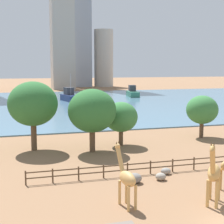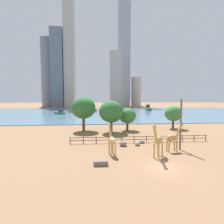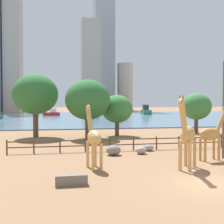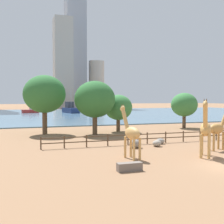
{
  "view_description": "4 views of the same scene",
  "coord_description": "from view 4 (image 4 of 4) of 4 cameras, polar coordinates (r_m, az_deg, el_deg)",
  "views": [
    {
      "loc": [
        -13.67,
        -18.03,
        10.42
      ],
      "look_at": [
        2.74,
        39.45,
        2.37
      ],
      "focal_mm": 55.0,
      "sensor_mm": 36.0,
      "label": 1
    },
    {
      "loc": [
        -7.97,
        -19.76,
        8.41
      ],
      "look_at": [
        -3.95,
        28.77,
        4.4
      ],
      "focal_mm": 28.0,
      "sensor_mm": 36.0,
      "label": 2
    },
    {
      "loc": [
        -8.2,
        -14.48,
        4.64
      ],
      "look_at": [
        -1.7,
        20.92,
        3.47
      ],
      "focal_mm": 45.0,
      "sensor_mm": 36.0,
      "label": 3
    },
    {
      "loc": [
        -14.95,
        -16.93,
        5.11
      ],
      "look_at": [
        -1.48,
        24.03,
        3.1
      ],
      "focal_mm": 45.0,
      "sensor_mm": 36.0,
      "label": 4
    }
  ],
  "objects": [
    {
      "name": "boat_sailboat",
      "position": [
        115.19,
        1.97,
        0.86
      ],
      "size": [
        4.33,
        8.96,
        3.78
      ],
      "rotation": [
        0.0,
        0.0,
        4.56
      ],
      "color": "#337259",
      "rests_on": "harbor_water"
    },
    {
      "name": "skyline_block_central",
      "position": [
        175.81,
        -3.16,
        5.66
      ],
      "size": [
        9.68,
        9.68,
        28.6
      ],
      "primitive_type": "cylinder",
      "color": "#B7B2A8",
      "rests_on": "ground"
    },
    {
      "name": "boulder_by_pole",
      "position": [
        29.49,
        4.71,
        -6.43
      ],
      "size": [
        1.32,
        1.2,
        0.9
      ],
      "primitive_type": "ellipsoid",
      "color": "gray",
      "rests_on": "ground"
    },
    {
      "name": "boulder_near_fence",
      "position": [
        32.5,
        9.78,
        -5.85
      ],
      "size": [
        1.01,
        0.84,
        0.63
      ],
      "primitive_type": "ellipsoid",
      "color": "gray",
      "rests_on": "ground"
    },
    {
      "name": "ground_plane",
      "position": [
        98.21,
        -9.42,
        -0.35
      ],
      "size": [
        400.0,
        400.0,
        0.0
      ],
      "primitive_type": "plane",
      "color": "#8C6647"
    },
    {
      "name": "giraffe_young",
      "position": [
        24.11,
        3.94,
        -4.26
      ],
      "size": [
        1.14,
        3.17,
        4.67
      ],
      "rotation": [
        0.0,
        0.0,
        1.73
      ],
      "color": "tan",
      "rests_on": "ground"
    },
    {
      "name": "feeding_trough",
      "position": [
        20.28,
        3.58,
        -11.05
      ],
      "size": [
        1.8,
        0.6,
        0.6
      ],
      "primitive_type": "cube",
      "color": "#72665B",
      "rests_on": "ground"
    },
    {
      "name": "skyline_block_right",
      "position": [
        182.13,
        -7.5,
        16.81
      ],
      "size": [
        11.63,
        13.68,
        99.36
      ],
      "primitive_type": "cube",
      "color": "#939EAD",
      "rests_on": "ground"
    },
    {
      "name": "skyline_tower_needle",
      "position": [
        158.64,
        -9.94,
        9.69
      ],
      "size": [
        9.78,
        11.21,
        49.22
      ],
      "primitive_type": "cube",
      "color": "#ADA89E",
      "rests_on": "ground"
    },
    {
      "name": "tree_left_large",
      "position": [
        40.34,
        -3.52,
        2.57
      ],
      "size": [
        5.86,
        5.86,
        7.7
      ],
      "color": "brown",
      "rests_on": "ground"
    },
    {
      "name": "enclosure_fence",
      "position": [
        32.85,
        9.06,
        -4.97
      ],
      "size": [
        26.12,
        0.14,
        1.3
      ],
      "color": "#4C3826",
      "rests_on": "ground"
    },
    {
      "name": "boat_barge",
      "position": [
        103.1,
        -16.16,
        0.31
      ],
      "size": [
        6.01,
        3.13,
        5.15
      ],
      "rotation": [
        0.0,
        0.0,
        3.34
      ],
      "color": "#B22D28",
      "rests_on": "harbor_water"
    },
    {
      "name": "tree_center_broad",
      "position": [
        50.95,
        14.47,
        1.42
      ],
      "size": [
        4.61,
        4.61,
        6.17
      ],
      "color": "brown",
      "rests_on": "ground"
    },
    {
      "name": "tree_left_small",
      "position": [
        41.85,
        -13.56,
        3.53
      ],
      "size": [
        6.09,
        6.09,
        8.56
      ],
      "color": "brown",
      "rests_on": "ground"
    },
    {
      "name": "tree_right_tall",
      "position": [
        43.81,
        1.27,
        0.91
      ],
      "size": [
        4.39,
        4.39,
        5.76
      ],
      "color": "brown",
      "rests_on": "ground"
    },
    {
      "name": "boat_ferry",
      "position": [
        100.35,
        -8.46,
        0.6
      ],
      "size": [
        5.02,
        9.43,
        8.06
      ],
      "rotation": [
        0.0,
        0.0,
        4.92
      ],
      "color": "navy",
      "rests_on": "harbor_water"
    },
    {
      "name": "boulder_small",
      "position": [
        30.67,
        9.12,
        -6.31
      ],
      "size": [
        0.98,
        0.91,
        0.68
      ],
      "primitive_type": "ellipsoid",
      "color": "gray",
      "rests_on": "ground"
    },
    {
      "name": "giraffe_companion",
      "position": [
        29.91,
        20.66,
        -3.19
      ],
      "size": [
        3.12,
        1.23,
        4.53
      ],
      "rotation": [
        0.0,
        0.0,
        0.22
      ],
      "color": "#C18C47",
      "rests_on": "ground"
    },
    {
      "name": "harbor_water",
      "position": [
        95.25,
        -9.14,
        -0.38
      ],
      "size": [
        180.0,
        86.0,
        0.2
      ],
      "primitive_type": "cube",
      "color": "slate",
      "rests_on": "ground"
    },
    {
      "name": "giraffe_tall",
      "position": [
        25.91,
        18.46,
        -3.36
      ],
      "size": [
        2.66,
        3.13,
        5.18
      ],
      "rotation": [
        0.0,
        0.0,
        4.04
      ],
      "color": "tan",
      "rests_on": "ground"
    }
  ]
}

